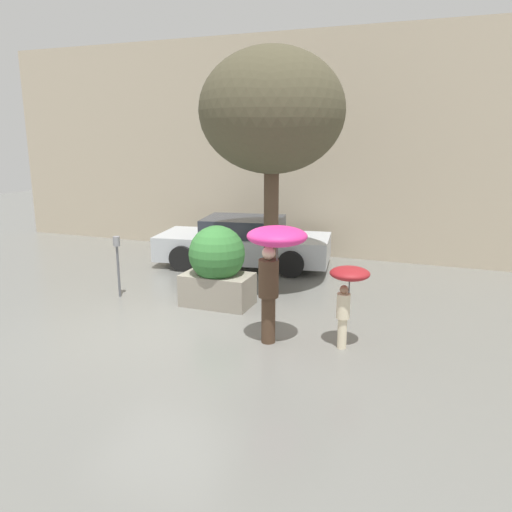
{
  "coord_description": "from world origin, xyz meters",
  "views": [
    {
      "loc": [
        4.43,
        -7.1,
        3.29
      ],
      "look_at": [
        1.12,
        1.6,
        1.05
      ],
      "focal_mm": 35.0,
      "sensor_mm": 36.0,
      "label": 1
    }
  ],
  "objects_px": {
    "person_child": "(348,285)",
    "parking_meter": "(117,254)",
    "person_adult": "(274,253)",
    "street_tree": "(272,113)",
    "parked_car_near": "(244,243)",
    "planter_box": "(217,266)"
  },
  "relations": [
    {
      "from": "person_child",
      "to": "parking_meter",
      "type": "height_order",
      "value": "person_child"
    },
    {
      "from": "person_adult",
      "to": "parking_meter",
      "type": "relative_size",
      "value": 1.5
    },
    {
      "from": "street_tree",
      "to": "parked_car_near",
      "type": "bearing_deg",
      "value": 126.87
    },
    {
      "from": "person_adult",
      "to": "street_tree",
      "type": "distance_m",
      "value": 3.64
    },
    {
      "from": "person_adult",
      "to": "street_tree",
      "type": "xyz_separation_m",
      "value": [
        -0.99,
        2.7,
        2.24
      ]
    },
    {
      "from": "parking_meter",
      "to": "planter_box",
      "type": "bearing_deg",
      "value": 6.94
    },
    {
      "from": "person_adult",
      "to": "street_tree",
      "type": "height_order",
      "value": "street_tree"
    },
    {
      "from": "planter_box",
      "to": "street_tree",
      "type": "relative_size",
      "value": 0.32
    },
    {
      "from": "person_child",
      "to": "street_tree",
      "type": "xyz_separation_m",
      "value": [
        -2.11,
        2.44,
        2.72
      ]
    },
    {
      "from": "person_adult",
      "to": "street_tree",
      "type": "relative_size",
      "value": 0.38
    },
    {
      "from": "person_adult",
      "to": "planter_box",
      "type": "bearing_deg",
      "value": 149.57
    },
    {
      "from": "parked_car_near",
      "to": "street_tree",
      "type": "bearing_deg",
      "value": -152.06
    },
    {
      "from": "person_child",
      "to": "parking_meter",
      "type": "xyz_separation_m",
      "value": [
        -4.94,
        0.9,
        -0.11
      ]
    },
    {
      "from": "parked_car_near",
      "to": "planter_box",
      "type": "bearing_deg",
      "value": -176.07
    },
    {
      "from": "parked_car_near",
      "to": "street_tree",
      "type": "relative_size",
      "value": 0.92
    },
    {
      "from": "person_child",
      "to": "person_adult",
      "type": "bearing_deg",
      "value": 147.61
    },
    {
      "from": "parked_car_near",
      "to": "street_tree",
      "type": "height_order",
      "value": "street_tree"
    },
    {
      "from": "person_adult",
      "to": "person_child",
      "type": "distance_m",
      "value": 1.25
    },
    {
      "from": "person_child",
      "to": "street_tree",
      "type": "bearing_deg",
      "value": 85.54
    },
    {
      "from": "street_tree",
      "to": "parking_meter",
      "type": "relative_size",
      "value": 3.9
    },
    {
      "from": "person_adult",
      "to": "parking_meter",
      "type": "height_order",
      "value": "person_adult"
    },
    {
      "from": "parked_car_near",
      "to": "parking_meter",
      "type": "bearing_deg",
      "value": 148.15
    }
  ]
}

